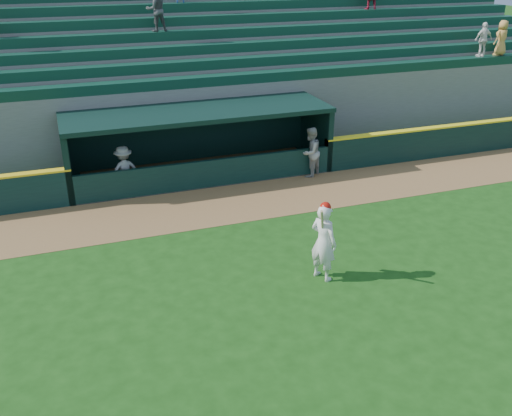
# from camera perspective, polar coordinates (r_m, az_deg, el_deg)

# --- Properties ---
(ground) EXTENTS (120.00, 120.00, 0.00)m
(ground) POSITION_cam_1_polar(r_m,az_deg,el_deg) (14.50, 2.13, -7.16)
(ground) COLOR #174310
(ground) RESTS_ON ground
(warning_track) EXTENTS (40.00, 3.00, 0.01)m
(warning_track) POSITION_cam_1_polar(r_m,az_deg,el_deg) (18.61, -3.40, 0.35)
(warning_track) COLOR brown
(warning_track) RESTS_ON ground
(field_wall_right) EXTENTS (15.50, 0.30, 1.20)m
(field_wall_right) POSITION_cam_1_polar(r_m,az_deg,el_deg) (25.65, 22.85, 6.72)
(field_wall_right) COLOR black
(field_wall_right) RESTS_ON ground
(wall_stripe_right) EXTENTS (15.50, 0.32, 0.06)m
(wall_stripe_right) POSITION_cam_1_polar(r_m,az_deg,el_deg) (25.48, 23.08, 8.06)
(wall_stripe_right) COLOR yellow
(wall_stripe_right) RESTS_ON field_wall_right
(dugout_player_front) EXTENTS (1.12, 1.08, 1.82)m
(dugout_player_front) POSITION_cam_1_polar(r_m,az_deg,el_deg) (20.77, 5.45, 5.58)
(dugout_player_front) COLOR #9D9D98
(dugout_player_front) RESTS_ON ground
(dugout_player_inside) EXTENTS (1.19, 0.84, 1.67)m
(dugout_player_inside) POSITION_cam_1_polar(r_m,az_deg,el_deg) (19.67, -13.04, 3.71)
(dugout_player_inside) COLOR gray
(dugout_player_inside) RESTS_ON ground
(dugout) EXTENTS (9.40, 2.80, 2.46)m
(dugout) POSITION_cam_1_polar(r_m,az_deg,el_deg) (20.95, -5.91, 7.01)
(dugout) COLOR slate
(dugout) RESTS_ON ground
(stands) EXTENTS (34.50, 6.25, 7.15)m
(stands) POSITION_cam_1_polar(r_m,az_deg,el_deg) (25.01, -8.62, 12.20)
(stands) COLOR slate
(stands) RESTS_ON ground
(batter_at_plate) EXTENTS (0.77, 0.88, 2.11)m
(batter_at_plate) POSITION_cam_1_polar(r_m,az_deg,el_deg) (14.16, 6.78, -3.31)
(batter_at_plate) COLOR silver
(batter_at_plate) RESTS_ON ground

